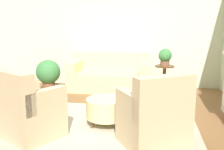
{
  "coord_description": "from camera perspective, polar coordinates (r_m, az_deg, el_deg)",
  "views": [
    {
      "loc": [
        0.86,
        -4.05,
        1.67
      ],
      "look_at": [
        0.15,
        0.55,
        0.75
      ],
      "focal_mm": 42.0,
      "sensor_mm": 36.0,
      "label": 1
    }
  ],
  "objects": [
    {
      "name": "ottoman_table",
      "position": [
        4.39,
        -1.17,
        -7.22
      ],
      "size": [
        0.68,
        0.68,
        0.44
      ],
      "color": "beige",
      "rests_on": "rug"
    },
    {
      "name": "side_table",
      "position": [
        6.28,
        11.31,
        -0.13
      ],
      "size": [
        0.45,
        0.45,
        0.7
      ],
      "color": "brown",
      "rests_on": "ground_plane"
    },
    {
      "name": "wall_back",
      "position": [
        7.06,
        1.8,
        8.98
      ],
      "size": [
        9.79,
        0.12,
        2.8
      ],
      "color": "beige",
      "rests_on": "ground_plane"
    },
    {
      "name": "armchair_right",
      "position": [
        3.65,
        9.33,
        -9.29
      ],
      "size": [
        1.08,
        1.05,
        1.02
      ],
      "color": "#C6B289",
      "rests_on": "rug"
    },
    {
      "name": "potted_plant_floor",
      "position": [
        6.7,
        -13.73,
        0.38
      ],
      "size": [
        0.6,
        0.6,
        0.78
      ],
      "color": "brown",
      "rests_on": "ground_plane"
    },
    {
      "name": "rug",
      "position": [
        4.47,
        -3.04,
        -10.74
      ],
      "size": [
        3.25,
        2.2,
        0.01
      ],
      "color": "#B2A893",
      "rests_on": "ground_plane"
    },
    {
      "name": "armchair_left",
      "position": [
        4.07,
        -17.93,
        -7.57
      ],
      "size": [
        1.08,
        1.05,
        1.02
      ],
      "color": "#C6B289",
      "rests_on": "rug"
    },
    {
      "name": "couch",
      "position": [
        6.67,
        -0.46,
        -0.38
      ],
      "size": [
        2.01,
        0.96,
        0.92
      ],
      "color": "beige",
      "rests_on": "ground_plane"
    },
    {
      "name": "potted_plant_on_side_table",
      "position": [
        6.21,
        11.47,
        3.97
      ],
      "size": [
        0.31,
        0.31,
        0.4
      ],
      "color": "brown",
      "rests_on": "side_table"
    },
    {
      "name": "ground_plane",
      "position": [
        4.47,
        -3.04,
        -10.8
      ],
      "size": [
        16.0,
        16.0,
        0.0
      ],
      "primitive_type": "plane",
      "color": "brown"
    }
  ]
}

